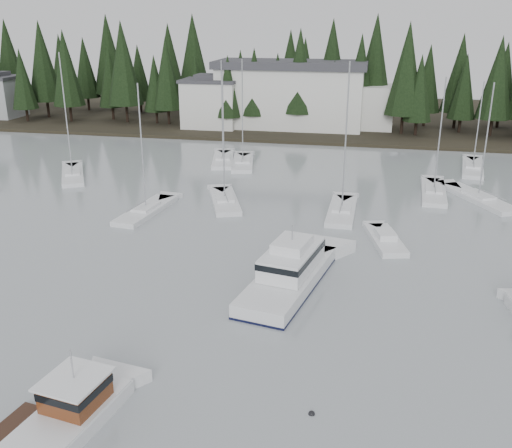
% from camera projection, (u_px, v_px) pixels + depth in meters
% --- Properties ---
extents(far_shore_land, '(240.00, 54.00, 1.00)m').
position_uv_depth(far_shore_land, '(327.00, 116.00, 110.71)').
color(far_shore_land, black).
rests_on(far_shore_land, ground).
extents(conifer_treeline, '(200.00, 22.00, 20.00)m').
position_uv_depth(conifer_treeline, '(321.00, 126.00, 100.59)').
color(conifer_treeline, black).
rests_on(conifer_treeline, ground).
extents(house_west, '(9.54, 7.42, 8.75)m').
position_uv_depth(house_west, '(211.00, 102.00, 96.03)').
color(house_west, silver).
rests_on(house_west, ground).
extents(harbor_inn, '(29.50, 11.50, 10.90)m').
position_uv_depth(harbor_inn, '(303.00, 95.00, 95.82)').
color(harbor_inn, silver).
rests_on(harbor_inn, ground).
extents(lobster_boat_brown, '(5.35, 9.11, 4.33)m').
position_uv_depth(lobster_boat_brown, '(58.00, 426.00, 26.18)').
color(lobster_boat_brown, silver).
rests_on(lobster_boat_brown, ground).
extents(cabin_cruiser_center, '(5.97, 12.56, 5.18)m').
position_uv_depth(cabin_cruiser_center, '(289.00, 275.00, 40.81)').
color(cabin_cruiser_center, silver).
rests_on(cabin_cruiser_center, ground).
extents(sailboat_0, '(4.68, 9.89, 13.61)m').
position_uv_depth(sailboat_0, '(223.00, 161.00, 76.11)').
color(sailboat_0, silver).
rests_on(sailboat_0, ground).
extents(sailboat_1, '(3.45, 9.49, 13.05)m').
position_uv_depth(sailboat_1, '(146.00, 212.00, 56.18)').
color(sailboat_1, silver).
rests_on(sailboat_1, ground).
extents(sailboat_3, '(5.50, 9.20, 13.85)m').
position_uv_depth(sailboat_3, '(225.00, 202.00, 59.05)').
color(sailboat_3, silver).
rests_on(sailboat_3, ground).
extents(sailboat_4, '(7.18, 10.24, 15.00)m').
position_uv_depth(sailboat_4, '(73.00, 176.00, 69.00)').
color(sailboat_4, silver).
rests_on(sailboat_4, ground).
extents(sailboat_7, '(2.63, 9.14, 15.00)m').
position_uv_depth(sailboat_7, '(342.00, 212.00, 56.03)').
color(sailboat_7, silver).
rests_on(sailboat_7, ground).
extents(sailboat_9, '(3.01, 10.20, 13.01)m').
position_uv_depth(sailboat_9, '(433.00, 193.00, 62.11)').
color(sailboat_9, silver).
rests_on(sailboat_9, ground).
extents(sailboat_11, '(3.80, 10.78, 11.45)m').
position_uv_depth(sailboat_11, '(472.00, 169.00, 72.17)').
color(sailboat_11, silver).
rests_on(sailboat_11, ground).
extents(sailboat_12, '(7.17, 10.56, 12.69)m').
position_uv_depth(sailboat_12, '(478.00, 200.00, 60.02)').
color(sailboat_12, silver).
rests_on(sailboat_12, ground).
extents(sailboat_13, '(4.40, 9.78, 13.88)m').
position_uv_depth(sailboat_13, '(243.00, 164.00, 74.50)').
color(sailboat_13, silver).
rests_on(sailboat_13, ground).
extents(runabout_1, '(3.84, 7.30, 1.42)m').
position_uv_depth(runabout_1, '(385.00, 241.00, 48.73)').
color(runabout_1, silver).
rests_on(runabout_1, ground).
extents(mooring_buoy_dark, '(0.34, 0.34, 0.34)m').
position_uv_depth(mooring_buoy_dark, '(312.00, 414.00, 27.70)').
color(mooring_buoy_dark, black).
rests_on(mooring_buoy_dark, ground).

